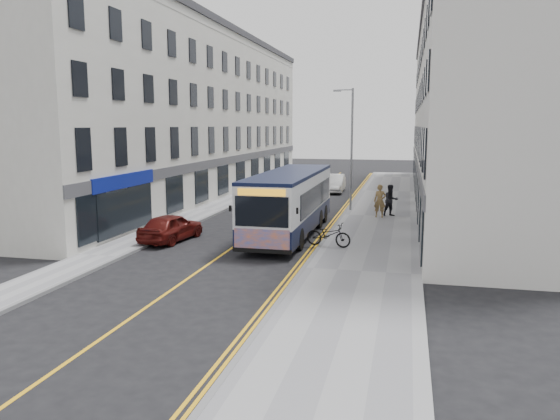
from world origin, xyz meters
The scene contains 17 objects.
ground centered at (0.00, 0.00, 0.00)m, with size 140.00×140.00×0.00m, color black.
pavement_east centered at (6.25, 12.00, 0.06)m, with size 4.50×64.00×0.12m, color gray.
pavement_west centered at (-5.00, 12.00, 0.06)m, with size 2.00×64.00×0.12m, color gray.
kerb_east centered at (4.00, 12.00, 0.07)m, with size 0.18×64.00×0.13m, color slate.
kerb_west centered at (-4.00, 12.00, 0.07)m, with size 0.18×64.00×0.13m, color slate.
road_centre_line centered at (0.00, 12.00, 0.00)m, with size 0.12×64.00×0.01m, color yellow.
road_dbl_yellow_inner centered at (3.55, 12.00, 0.00)m, with size 0.10×64.00×0.01m, color yellow.
road_dbl_yellow_outer centered at (3.75, 12.00, 0.00)m, with size 0.10×64.00×0.01m, color yellow.
terrace_east centered at (11.50, 21.00, 6.50)m, with size 6.00×46.00×13.00m, color silver.
terrace_west centered at (-9.00, 21.00, 6.50)m, with size 6.00×46.00×13.00m, color silver.
streetlamp centered at (4.17, 14.00, 4.38)m, with size 1.32×0.18×8.00m.
city_bus centered at (1.98, 5.53, 1.79)m, with size 2.63×11.29×3.28m.
bicycle centered at (4.40, 2.75, 0.67)m, with size 0.74×2.11×1.11m, color black.
pedestrian_near centered at (6.27, 11.48, 1.12)m, with size 0.73×0.48×2.00m, color olive.
pedestrian_far centered at (6.91, 12.08, 1.09)m, with size 0.94×0.73×1.94m, color black.
car_white centered at (1.80, 24.29, 0.76)m, with size 1.61×4.61×1.52m, color silver.
car_maroon centered at (-3.40, 2.71, 0.69)m, with size 1.64×4.07×1.39m, color #53110D.
Camera 1 is at (7.83, -21.72, 5.65)m, focal length 35.00 mm.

